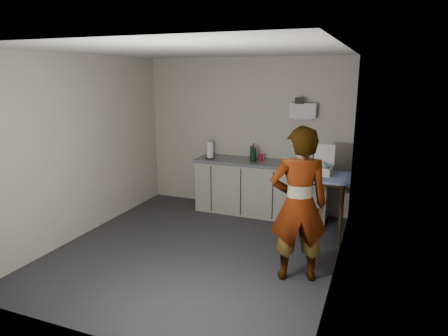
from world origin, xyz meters
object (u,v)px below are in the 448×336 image
at_px(soap_bottle, 253,152).
at_px(dark_bottle, 252,153).
at_px(kitchen_counter, 261,189).
at_px(side_table, 324,184).
at_px(soda_can, 261,157).
at_px(standing_man, 299,205).
at_px(bakery_box, 322,168).
at_px(dish_rack, 308,161).
at_px(paper_towel, 210,150).

relative_size(soap_bottle, dark_bottle, 1.26).
bearing_deg(dark_bottle, soap_bottle, -61.01).
bearing_deg(kitchen_counter, side_table, -29.00).
relative_size(soap_bottle, soda_can, 2.40).
distance_m(soda_can, dark_bottle, 0.16).
xyz_separation_m(standing_man, bakery_box, (0.04, 1.43, 0.12)).
bearing_deg(bakery_box, soda_can, 157.11).
xyz_separation_m(kitchen_counter, side_table, (1.10, -0.61, 0.37)).
bearing_deg(kitchen_counter, standing_man, -62.94).
distance_m(soda_can, bakery_box, 1.21).
height_order(side_table, dark_bottle, dark_bottle).
distance_m(dish_rack, bakery_box, 0.64).
relative_size(kitchen_counter, paper_towel, 7.63).
xyz_separation_m(dark_bottle, paper_towel, (-0.71, -0.13, 0.02)).
bearing_deg(paper_towel, soap_bottle, 3.72).
relative_size(dish_rack, bakery_box, 1.04).
relative_size(side_table, standing_man, 0.51).
distance_m(standing_man, dark_bottle, 2.32).
bearing_deg(dish_rack, kitchen_counter, -176.87).
bearing_deg(dish_rack, standing_man, -82.97).
distance_m(dark_bottle, dish_rack, 0.94).
distance_m(side_table, dish_rack, 0.76).
distance_m(kitchen_counter, soda_can, 0.55).
distance_m(paper_towel, dish_rack, 1.66).
height_order(kitchen_counter, bakery_box, bakery_box).
bearing_deg(side_table, soap_bottle, 152.60).
bearing_deg(bakery_box, soap_bottle, 162.14).
bearing_deg(soda_can, side_table, -29.01).
height_order(soda_can, bakery_box, bakery_box).
distance_m(kitchen_counter, soap_bottle, 0.65).
height_order(side_table, dish_rack, dish_rack).
bearing_deg(side_table, dark_bottle, 150.45).
bearing_deg(kitchen_counter, soda_can, 150.75).
bearing_deg(soap_bottle, dark_bottle, 118.99).
bearing_deg(dish_rack, soda_can, -178.35).
distance_m(standing_man, dish_rack, 2.02).
height_order(paper_towel, bakery_box, bakery_box).
bearing_deg(dark_bottle, side_table, -26.35).
bearing_deg(bakery_box, dark_bottle, 159.72).
bearing_deg(soda_can, kitchen_counter, -29.25).
bearing_deg(dish_rack, bakery_box, -63.06).
xyz_separation_m(kitchen_counter, soda_can, (-0.03, 0.02, 0.55)).
distance_m(side_table, standing_man, 1.36).
bearing_deg(side_table, bakery_box, 121.78).
bearing_deg(paper_towel, standing_man, -44.40).
bearing_deg(bakery_box, paper_towel, 171.61).
relative_size(kitchen_counter, side_table, 2.44).
bearing_deg(standing_man, dish_rack, -103.94).
distance_m(standing_man, soda_can, 2.23).
xyz_separation_m(kitchen_counter, bakery_box, (1.04, -0.53, 0.59)).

